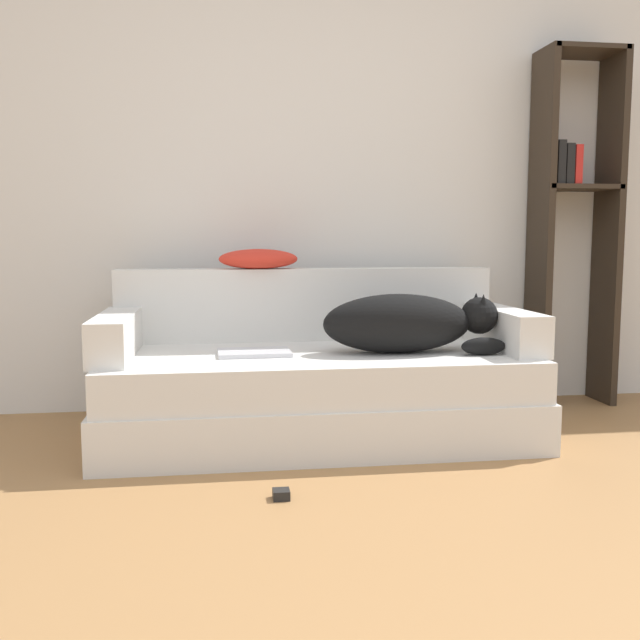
% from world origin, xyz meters
% --- Properties ---
extents(ground_plane, '(20.00, 20.00, 0.00)m').
position_xyz_m(ground_plane, '(0.00, 0.00, 0.00)').
color(ground_plane, '#9E7042').
extents(wall_back, '(7.78, 0.06, 2.70)m').
position_xyz_m(wall_back, '(0.00, 2.23, 1.35)').
color(wall_back, silver).
rests_on(wall_back, ground_plane).
extents(couch, '(1.86, 0.90, 0.39)m').
position_xyz_m(couch, '(-0.21, 1.58, 0.19)').
color(couch, silver).
rests_on(couch, ground_plane).
extents(couch_backrest, '(1.82, 0.15, 0.35)m').
position_xyz_m(couch_backrest, '(-0.21, 1.96, 0.56)').
color(couch_backrest, silver).
rests_on(couch_backrest, couch).
extents(couch_arm_left, '(0.15, 0.71, 0.18)m').
position_xyz_m(couch_arm_left, '(-1.07, 1.57, 0.47)').
color(couch_arm_left, silver).
rests_on(couch_arm_left, couch).
extents(couch_arm_right, '(0.15, 0.71, 0.18)m').
position_xyz_m(couch_arm_right, '(0.65, 1.57, 0.47)').
color(couch_arm_right, silver).
rests_on(couch_arm_right, couch).
extents(dog, '(0.78, 0.29, 0.26)m').
position_xyz_m(dog, '(0.17, 1.49, 0.51)').
color(dog, black).
rests_on(dog, couch).
extents(laptop, '(0.31, 0.22, 0.02)m').
position_xyz_m(laptop, '(-0.49, 1.52, 0.39)').
color(laptop, silver).
rests_on(laptop, couch).
extents(throw_pillow, '(0.38, 0.20, 0.10)m').
position_xyz_m(throw_pillow, '(-0.44, 1.94, 0.78)').
color(throw_pillow, red).
rests_on(throw_pillow, couch_backrest).
extents(bookshelf, '(0.42, 0.26, 1.84)m').
position_xyz_m(bookshelf, '(1.22, 2.05, 1.02)').
color(bookshelf, '#2D2319').
rests_on(bookshelf, ground_plane).
extents(power_adapter, '(0.06, 0.06, 0.03)m').
position_xyz_m(power_adapter, '(-0.44, 0.83, 0.02)').
color(power_adapter, black).
rests_on(power_adapter, ground_plane).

